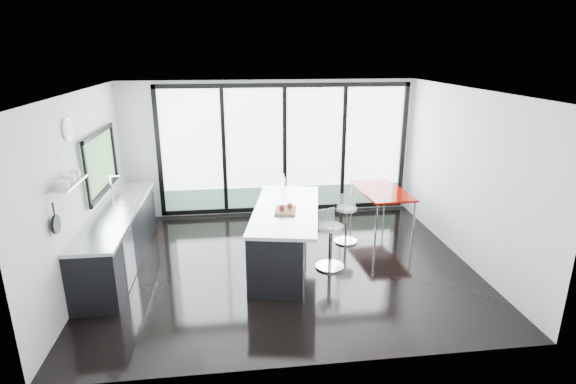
{
  "coord_description": "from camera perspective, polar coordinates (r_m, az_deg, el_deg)",
  "views": [
    {
      "loc": [
        -0.77,
        -6.64,
        3.39
      ],
      "look_at": [
        0.1,
        0.3,
        1.15
      ],
      "focal_mm": 28.0,
      "sensor_mm": 36.0,
      "label": 1
    }
  ],
  "objects": [
    {
      "name": "floor",
      "position": [
        7.49,
        -0.48,
        -9.14
      ],
      "size": [
        6.0,
        5.0,
        0.0
      ],
      "primitive_type": "cube",
      "color": "black",
      "rests_on": "ground"
    },
    {
      "name": "ceiling",
      "position": [
        6.71,
        -0.54,
        12.72
      ],
      "size": [
        6.0,
        5.0,
        0.0
      ],
      "primitive_type": "cube",
      "color": "white",
      "rests_on": "wall_back"
    },
    {
      "name": "wall_back",
      "position": [
        9.4,
        -0.62,
        4.74
      ],
      "size": [
        6.0,
        0.09,
        2.8
      ],
      "color": "silver",
      "rests_on": "ground"
    },
    {
      "name": "wall_front",
      "position": [
        4.65,
        3.12,
        -7.57
      ],
      "size": [
        6.0,
        0.0,
        2.8
      ],
      "primitive_type": "cube",
      "color": "silver",
      "rests_on": "ground"
    },
    {
      "name": "wall_left",
      "position": [
        7.48,
        -24.06,
        2.04
      ],
      "size": [
        0.26,
        5.0,
        2.8
      ],
      "color": "silver",
      "rests_on": "ground"
    },
    {
      "name": "wall_right",
      "position": [
        7.89,
        21.7,
        1.87
      ],
      "size": [
        0.0,
        5.0,
        2.8
      ],
      "primitive_type": "cube",
      "color": "silver",
      "rests_on": "ground"
    },
    {
      "name": "counter_cabinets",
      "position": [
        7.85,
        -20.7,
        -5.33
      ],
      "size": [
        0.69,
        3.24,
        1.36
      ],
      "color": "black",
      "rests_on": "floor"
    },
    {
      "name": "island",
      "position": [
        7.32,
        -0.84,
        -5.54
      ],
      "size": [
        1.44,
        2.53,
        1.26
      ],
      "color": "black",
      "rests_on": "floor"
    },
    {
      "name": "bar_stool_near",
      "position": [
        7.26,
        5.4,
        -6.91
      ],
      "size": [
        0.61,
        0.61,
        0.73
      ],
      "primitive_type": "cylinder",
      "rotation": [
        0.0,
        0.0,
        0.42
      ],
      "color": "silver",
      "rests_on": "floor"
    },
    {
      "name": "bar_stool_far",
      "position": [
        8.24,
        7.4,
        -4.13
      ],
      "size": [
        0.51,
        0.51,
        0.67
      ],
      "primitive_type": "cylinder",
      "rotation": [
        0.0,
        0.0,
        -0.22
      ],
      "color": "silver",
      "rests_on": "floor"
    },
    {
      "name": "red_table",
      "position": [
        8.99,
        11.72,
        -2.1
      ],
      "size": [
        0.92,
        1.51,
        0.78
      ],
      "primitive_type": "cube",
      "rotation": [
        0.0,
        0.0,
        0.06
      ],
      "color": "#720800",
      "rests_on": "floor"
    }
  ]
}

